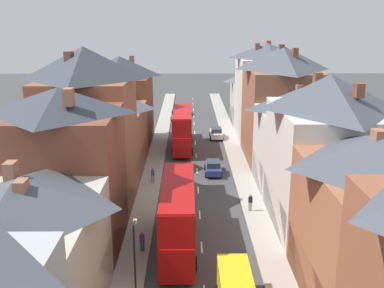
{
  "coord_description": "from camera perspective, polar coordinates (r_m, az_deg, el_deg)",
  "views": [
    {
      "loc": [
        -1.04,
        -13.29,
        17.18
      ],
      "look_at": [
        -0.55,
        39.6,
        2.23
      ],
      "focal_mm": 42.0,
      "sensor_mm": 36.0,
      "label": 1
    }
  ],
  "objects": [
    {
      "name": "centre_line_dashes",
      "position": [
        52.2,
        0.65,
        -3.43
      ],
      "size": [
        0.14,
        97.8,
        0.01
      ],
      "color": "silver",
      "rests_on": "ground"
    },
    {
      "name": "double_decker_bus_mid_street",
      "position": [
        60.1,
        -1.24,
        1.95
      ],
      "size": [
        2.74,
        10.8,
        5.3
      ],
      "color": "red",
      "rests_on": "ground"
    },
    {
      "name": "double_decker_bus_lead",
      "position": [
        34.23,
        -1.79,
        -9.04
      ],
      "size": [
        2.74,
        10.8,
        5.3
      ],
      "color": "#B70F0F",
      "rests_on": "ground"
    },
    {
      "name": "car_near_blue",
      "position": [
        78.44,
        -2.02,
        3.74
      ],
      "size": [
        1.9,
        4.12,
        1.66
      ],
      "color": "gray",
      "rests_on": "ground"
    },
    {
      "name": "street_lamp",
      "position": [
        28.0,
        -7.26,
        -14.22
      ],
      "size": [
        0.2,
        1.12,
        5.5
      ],
      "color": "black",
      "rests_on": "ground"
    },
    {
      "name": "car_parked_right_a",
      "position": [
        51.06,
        2.69,
        -2.95
      ],
      "size": [
        1.9,
        4.11,
        1.58
      ],
      "color": "navy",
      "rests_on": "ground"
    },
    {
      "name": "pavement_right",
      "position": [
        54.41,
        5.99,
        -2.64
      ],
      "size": [
        2.2,
        104.0,
        0.14
      ],
      "primitive_type": "cube",
      "color": "#A8A399",
      "rests_on": "ground"
    },
    {
      "name": "pedestrian_mid_left",
      "position": [
        34.67,
        -6.35,
        -12.08
      ],
      "size": [
        0.36,
        0.22,
        1.61
      ],
      "color": "#3D4256",
      "rests_on": "pavement_left"
    },
    {
      "name": "terrace_row_right",
      "position": [
        42.95,
        14.64,
        0.25
      ],
      "size": [
        8.0,
        74.23,
        14.13
      ],
      "color": "#935138",
      "rests_on": "ground"
    },
    {
      "name": "pedestrian_mid_right",
      "position": [
        41.47,
        7.42,
        -7.27
      ],
      "size": [
        0.36,
        0.22,
        1.61
      ],
      "color": "gray",
      "rests_on": "pavement_right"
    },
    {
      "name": "car_parked_left_a",
      "position": [
        66.02,
        3.09,
        1.41
      ],
      "size": [
        1.9,
        4.11,
        1.63
      ],
      "color": "silver",
      "rests_on": "ground"
    },
    {
      "name": "pedestrian_far_left",
      "position": [
        48.13,
        -5.02,
        -3.88
      ],
      "size": [
        0.36,
        0.22,
        1.61
      ],
      "color": "gray",
      "rests_on": "pavement_left"
    },
    {
      "name": "terrace_row_left",
      "position": [
        36.78,
        -14.91,
        -2.77
      ],
      "size": [
        8.0,
        65.67,
        14.76
      ],
      "color": "#935138",
      "rests_on": "ground"
    },
    {
      "name": "car_mid_black",
      "position": [
        82.3,
        -1.05,
        4.31
      ],
      "size": [
        1.9,
        4.03,
        1.61
      ],
      "color": "#B7BABF",
      "rests_on": "ground"
    },
    {
      "name": "pavement_left",
      "position": [
        54.22,
        -4.8,
        -2.67
      ],
      "size": [
        2.2,
        104.0,
        0.14
      ],
      "primitive_type": "cube",
      "color": "#A8A399",
      "rests_on": "ground"
    }
  ]
}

